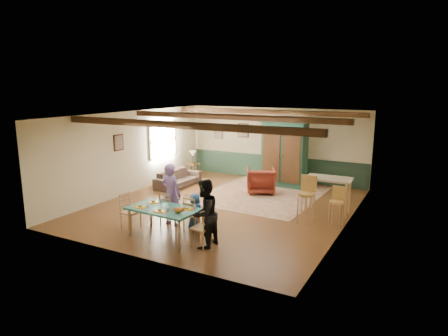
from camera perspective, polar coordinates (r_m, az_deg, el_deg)
The scene contains 35 objects.
floor at distance 11.88m, azimuth 0.10°, elevation -5.49°, with size 8.00×8.00×0.00m, color #4B2B15.
wall_back at distance 15.15m, azimuth 7.26°, elevation 3.42°, with size 7.00×0.02×2.70m, color beige.
wall_left at distance 13.53m, azimuth -13.10°, elevation 2.21°, with size 0.02×8.00×2.70m, color beige.
wall_right at distance 10.41m, azimuth 17.36°, elevation -0.84°, with size 0.02×8.00×2.70m, color beige.
ceiling at distance 11.38m, azimuth 0.11°, elevation 7.61°, with size 7.00×8.00×0.02m, color white.
wainscot_back at distance 15.29m, azimuth 7.14°, elevation 0.08°, with size 6.95×0.03×0.90m, color #1A3123.
ceiling_beam_front at distance 9.42m, azimuth -6.53°, elevation 6.12°, with size 6.95×0.16×0.16m, color #311D0D.
ceiling_beam_mid at distance 11.74m, azimuth 1.03°, elevation 7.29°, with size 6.95×0.16×0.16m, color #311D0D.
ceiling_beam_back at distance 14.09m, azimuth 5.91°, elevation 7.99°, with size 6.95×0.16×0.16m, color #311D0D.
window_left at distance 14.79m, azimuth -8.71°, elevation 3.96°, with size 0.06×1.60×1.30m, color white, non-canonical shape.
picture_left_wall at distance 13.01m, azimuth -14.82°, elevation 3.54°, with size 0.04×0.42×0.52m, color gray, non-canonical shape.
picture_back_a at distance 15.57m, azimuth 2.77°, elevation 5.40°, with size 0.45×0.04×0.55m, color gray, non-canonical shape.
picture_back_b at distance 16.09m, azimuth -0.78°, elevation 5.08°, with size 0.38×0.04×0.48m, color gray, non-canonical shape.
dining_table at distance 9.60m, azimuth -8.59°, elevation -7.70°, with size 1.68×0.93×0.70m, color #21695D, non-canonical shape.
dining_chair_far_left at distance 10.28m, azimuth -7.78°, elevation -5.80°, with size 0.39×0.41×0.88m, color #A97F54, non-canonical shape.
dining_chair_far_right at distance 9.84m, azimuth -4.40°, elevation -6.52°, with size 0.39×0.41×0.88m, color #A97F54, non-canonical shape.
dining_chair_end_left at distance 10.26m, azimuth -13.21°, elevation -6.04°, with size 0.39×0.41×0.88m, color #A97F54, non-canonical shape.
dining_chair_end_right at distance 8.94m, azimuth -3.29°, elevation -8.42°, with size 0.39×0.41×0.88m, color #A97F54, non-canonical shape.
person_man at distance 10.23m, azimuth -7.57°, elevation -3.76°, with size 0.59×0.38×1.61m, color #8762A9.
person_woman at distance 8.79m, azimuth -2.82°, elevation -6.54°, with size 0.75×0.58×1.54m, color black.
person_child at distance 9.89m, azimuth -4.15°, elevation -6.27°, with size 0.46×0.30×0.94m, color #26509B.
cat at distance 9.08m, azimuth -6.56°, elevation -5.90°, with size 0.34×0.13×0.17m, color orange, non-canonical shape.
place_setting_near_left at distance 9.64m, azimuth -11.90°, elevation -5.21°, with size 0.37×0.28×0.11m, color gold, non-canonical shape.
place_setting_near_center at distance 9.24m, azimuth -9.15°, elevation -5.84°, with size 0.37×0.28×0.11m, color gold, non-canonical shape.
place_setting_far_left at distance 9.96m, azimuth -10.05°, elevation -4.58°, with size 0.37×0.28×0.11m, color gold, non-canonical shape.
place_setting_far_right at distance 9.33m, azimuth -5.32°, elevation -5.56°, with size 0.37×0.28×0.11m, color gold, non-canonical shape.
area_rug at distance 13.16m, azimuth 5.47°, elevation -3.80°, with size 3.50×4.16×0.01m, color tan.
armoire at distance 14.13m, azimuth 8.63°, elevation 2.12°, with size 1.68×0.67×2.38m, color #163829.
armchair at distance 13.27m, azimuth 5.28°, elevation -1.82°, with size 0.90×0.92×0.84m, color #43110D.
sofa at distance 14.28m, azimuth -6.59°, elevation -1.44°, with size 1.92×0.75×0.56m, color #413129.
end_table at distance 15.62m, azimuth -4.45°, elevation -0.30°, with size 0.43×0.43×0.53m, color #311D0D, non-canonical shape.
table_lamp at distance 15.52m, azimuth -4.48°, elevation 1.55°, with size 0.27×0.27×0.49m, color beige, non-canonical shape.
counter_table at distance 11.49m, azimuth 14.61°, elevation -3.82°, with size 1.23×0.72×1.02m, color #C2B497, non-canonical shape.
bar_stool_left at distance 10.55m, azimuth 11.65°, elevation -4.48°, with size 0.44×0.48×1.23m, color #B28A45, non-canonical shape.
bar_stool_right at distance 10.53m, azimuth 15.73°, elevation -5.36°, with size 0.36×0.39×1.01m, color #B28A45, non-canonical shape.
Camera 1 is at (5.34, -10.01, 3.53)m, focal length 32.00 mm.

